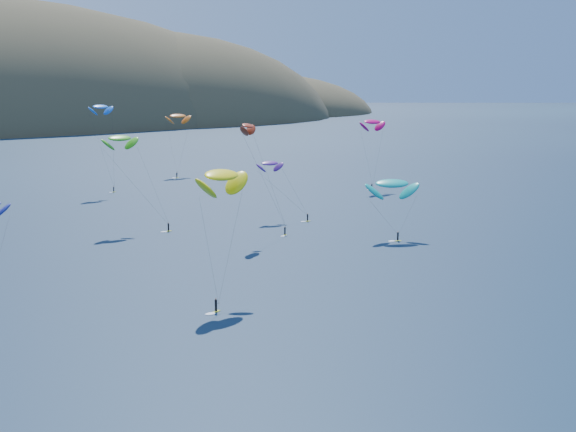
# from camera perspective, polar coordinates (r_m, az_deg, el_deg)

# --- Properties ---
(kitesurfer_2) EXTENTS (13.17, 13.91, 22.97)m
(kitesurfer_2) POSITION_cam_1_polar(r_m,az_deg,el_deg) (129.87, -4.75, 2.92)
(kitesurfer_2) COLOR #D1D918
(kitesurfer_2) RESTS_ON ground
(kitesurfer_3) EXTENTS (12.07, 14.27, 23.53)m
(kitesurfer_3) POSITION_cam_1_polar(r_m,az_deg,el_deg) (191.83, -11.88, 5.43)
(kitesurfer_3) COLOR #D1D918
(kitesurfer_3) RESTS_ON ground
(kitesurfer_4) EXTENTS (8.95, 6.20, 28.30)m
(kitesurfer_4) POSITION_cam_1_polar(r_m,az_deg,el_deg) (251.40, -13.19, 7.57)
(kitesurfer_4) COLOR #D1D918
(kitesurfer_4) RESTS_ON ground
(kitesurfer_5) EXTENTS (12.76, 10.07, 15.19)m
(kitesurfer_5) POSITION_cam_1_polar(r_m,az_deg,el_deg) (178.59, 7.41, 2.31)
(kitesurfer_5) COLOR #D1D918
(kitesurfer_5) RESTS_ON ground
(kitesurfer_6) EXTENTS (9.70, 11.16, 15.87)m
(kitesurfer_6) POSITION_cam_1_polar(r_m,az_deg,el_deg) (199.84, -1.30, 3.76)
(kitesurfer_6) COLOR #D1D918
(kitesurfer_6) RESTS_ON ground
(kitesurfer_8) EXTENTS (10.08, 6.22, 23.70)m
(kitesurfer_8) POSITION_cam_1_polar(r_m,az_deg,el_deg) (254.68, 6.01, 6.68)
(kitesurfer_8) COLOR #D1D918
(kitesurfer_8) RESTS_ON ground
(kitesurfer_9) EXTENTS (11.17, 8.90, 26.58)m
(kitesurfer_9) POSITION_cam_1_polar(r_m,az_deg,el_deg) (177.53, -2.88, 6.41)
(kitesurfer_9) COLOR #D1D918
(kitesurfer_9) RESTS_ON ground
(kitesurfer_11) EXTENTS (11.97, 13.76, 23.59)m
(kitesurfer_11) POSITION_cam_1_polar(r_m,az_deg,el_deg) (293.09, -7.84, 7.06)
(kitesurfer_11) COLOR #D1D918
(kitesurfer_11) RESTS_ON ground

